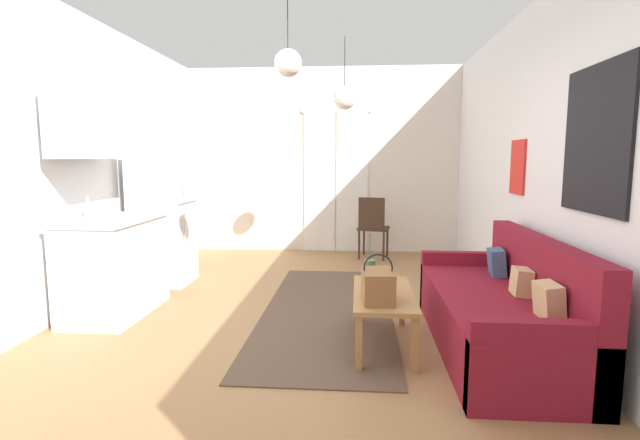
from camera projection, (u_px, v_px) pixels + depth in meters
ground_plane at (286, 348)px, 3.82m from camera, size 4.84×8.34×0.10m
wall_back at (323, 161)px, 7.50m from camera, size 4.44×0.13×2.87m
wall_right at (579, 163)px, 3.46m from camera, size 0.12×7.94×2.87m
wall_left at (17, 162)px, 3.80m from camera, size 0.12×7.94×2.87m
area_rug at (328, 310)px, 4.60m from camera, size 1.21×3.18×0.01m
couch at (504, 314)px, 3.65m from camera, size 0.83×2.08×0.87m
coffee_table at (383, 299)px, 3.72m from camera, size 0.46×1.03×0.43m
bamboo_vase at (370, 274)px, 3.81m from camera, size 0.09×0.09×0.45m
handbag at (378, 286)px, 3.46m from camera, size 0.24×0.35×0.35m
refrigerator at (163, 218)px, 5.55m from camera, size 0.63×0.61×1.56m
kitchen_counter at (109, 233)px, 4.44m from camera, size 0.64×1.09×2.08m
accent_chair at (373, 225)px, 6.94m from camera, size 0.50×0.48×0.91m
pendant_lamp_near at (288, 63)px, 3.60m from camera, size 0.21×0.21×0.79m
pendant_lamp_far at (344, 98)px, 5.57m from camera, size 0.28×0.28×0.84m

